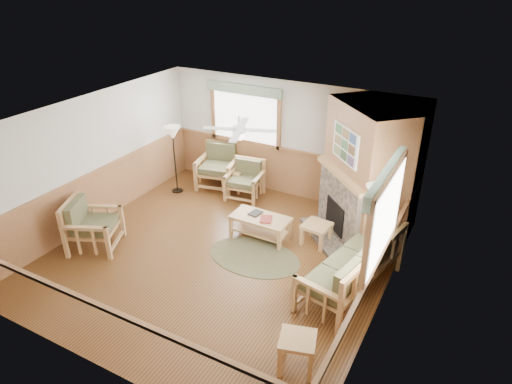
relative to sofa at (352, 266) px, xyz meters
The scene contains 24 objects.
floor 2.52m from the sofa, behind, with size 6.00×6.00×0.01m, color brown.
ceiling 3.31m from the sofa, behind, with size 6.00×6.00×0.01m, color white.
wall_back 3.81m from the sofa, 131.47° to the left, with size 6.00×0.02×2.70m, color silver.
wall_front 4.14m from the sofa, 127.35° to the right, with size 6.00×0.02×2.70m, color silver.
wall_left 5.53m from the sofa, behind, with size 0.02×6.00×2.70m, color silver.
wall_right 1.03m from the sofa, 22.05° to the right, with size 0.02×6.00×2.70m, color silver.
wainscot 2.47m from the sofa, behind, with size 6.00×6.00×1.10m, color #98663E, non-canonical shape.
fireplace 2.06m from the sofa, 102.55° to the left, with size 2.20×2.20×2.70m, color #98663E, non-canonical shape.
window_back 4.93m from the sofa, 142.39° to the left, with size 1.90×0.16×1.50m, color white, non-canonical shape.
window_right 2.14m from the sofa, 39.87° to the right, with size 0.16×1.90×1.50m, color white, non-canonical shape.
ceiling_fan 3.06m from the sofa, behind, with size 1.24×1.24×0.36m, color white, non-canonical shape.
sofa is the anchor object (origin of this frame).
armchair_back_left 4.72m from the sofa, 150.45° to the left, with size 0.91×0.91×1.03m, color tan, non-canonical shape.
armchair_back_right 3.87m from the sofa, 146.85° to the left, with size 0.77×0.77×0.87m, color tan, non-canonical shape.
armchair_left 4.87m from the sofa, 167.32° to the right, with size 0.89×0.89×0.99m, color tan, non-canonical shape.
coffee_table 2.24m from the sofa, 160.47° to the left, with size 1.17×0.58×0.47m, color tan, non-canonical shape.
end_table_chairs 4.34m from the sofa, 147.47° to the left, with size 0.48×0.46×0.54m, color tan, non-canonical shape.
end_table_sofa 1.97m from the sofa, 93.40° to the right, with size 0.48×0.46×0.54m, color tan, non-canonical shape.
footstool 1.50m from the sofa, 134.18° to the left, with size 0.50×0.50×0.44m, color tan, non-canonical shape.
braided_rug 1.94m from the sofa, behind, with size 1.80×1.80×0.01m, color brown.
floor_lamp_left 5.10m from the sofa, 161.59° to the left, with size 0.38×0.38×1.65m, color black, non-canonical shape.
floor_lamp_right 0.82m from the sofa, 82.94° to the left, with size 0.38×0.38×1.67m, color black, non-canonical shape.
book_red 2.07m from the sofa, 160.39° to the left, with size 0.22×0.30×0.03m, color maroon.
book_dark 2.39m from the sofa, 160.09° to the left, with size 0.20×0.27×0.03m, color black.
Camera 1 is at (3.98, -5.95, 5.01)m, focal length 32.00 mm.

